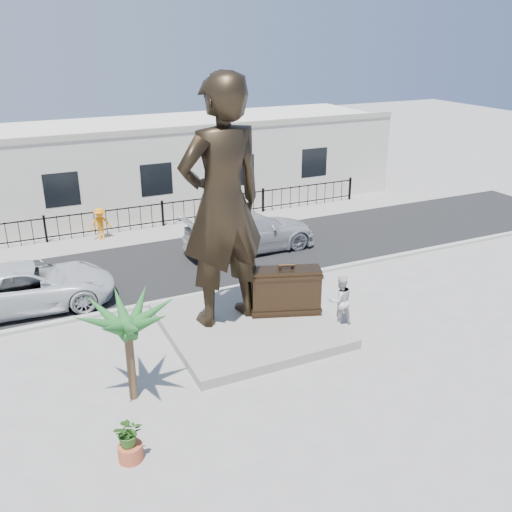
# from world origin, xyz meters

# --- Properties ---
(ground) EXTENTS (100.00, 100.00, 0.00)m
(ground) POSITION_xyz_m (0.00, 0.00, 0.00)
(ground) COLOR #9E9991
(ground) RESTS_ON ground
(street) EXTENTS (40.00, 7.00, 0.01)m
(street) POSITION_xyz_m (0.00, 8.00, 0.01)
(street) COLOR black
(street) RESTS_ON ground
(curb) EXTENTS (40.00, 0.25, 0.12)m
(curb) POSITION_xyz_m (0.00, 4.50, 0.06)
(curb) COLOR #A5A399
(curb) RESTS_ON ground
(far_sidewalk) EXTENTS (40.00, 2.50, 0.02)m
(far_sidewalk) POSITION_xyz_m (0.00, 12.00, 0.01)
(far_sidewalk) COLOR #9E9991
(far_sidewalk) RESTS_ON ground
(plinth) EXTENTS (5.20, 5.20, 0.30)m
(plinth) POSITION_xyz_m (-0.50, 1.50, 0.15)
(plinth) COLOR gray
(plinth) RESTS_ON ground
(fence) EXTENTS (22.00, 0.10, 1.20)m
(fence) POSITION_xyz_m (0.00, 12.80, 0.60)
(fence) COLOR black
(fence) RESTS_ON ground
(building) EXTENTS (28.00, 7.00, 4.40)m
(building) POSITION_xyz_m (0.00, 17.00, 2.20)
(building) COLOR silver
(building) RESTS_ON ground
(statue) EXTENTS (3.07, 2.24, 7.77)m
(statue) POSITION_xyz_m (-1.13, 2.01, 4.18)
(statue) COLOR black
(statue) RESTS_ON plinth
(suitcase) EXTENTS (2.35, 1.42, 1.58)m
(suitcase) POSITION_xyz_m (0.86, 1.51, 1.09)
(suitcase) COLOR black
(suitcase) RESTS_ON plinth
(tourist) EXTENTS (0.88, 0.71, 1.72)m
(tourist) POSITION_xyz_m (2.37, 0.56, 0.86)
(tourist) COLOR silver
(tourist) RESTS_ON ground
(car_white) EXTENTS (5.90, 3.00, 1.60)m
(car_white) POSITION_xyz_m (-6.72, 6.16, 0.81)
(car_white) COLOR silver
(car_white) RESTS_ON street
(car_silver) EXTENTS (5.94, 2.50, 1.71)m
(car_silver) POSITION_xyz_m (2.54, 8.00, 0.87)
(car_silver) COLOR #A2A3A6
(car_silver) RESTS_ON street
(worker) EXTENTS (1.00, 0.62, 1.50)m
(worker) POSITION_xyz_m (-3.14, 12.16, 0.77)
(worker) COLOR orange
(worker) RESTS_ON far_sidewalk
(palm_tree) EXTENTS (1.80, 1.80, 3.20)m
(palm_tree) POSITION_xyz_m (-4.81, -0.58, 0.00)
(palm_tree) COLOR #1F5722
(palm_tree) RESTS_ON ground
(planter) EXTENTS (0.56, 0.56, 0.40)m
(planter) POSITION_xyz_m (-5.44, -2.87, 0.20)
(planter) COLOR #B94F31
(planter) RESTS_ON ground
(shrub) EXTENTS (0.75, 0.69, 0.71)m
(shrub) POSITION_xyz_m (-5.44, -2.87, 0.76)
(shrub) COLOR #2F5C1E
(shrub) RESTS_ON planter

